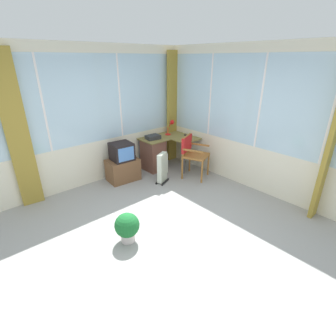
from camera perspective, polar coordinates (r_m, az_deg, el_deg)
name	(u,v)px	position (r m, az deg, el deg)	size (l,w,h in m)	color
ground	(166,234)	(3.91, -0.45, -14.85)	(5.47, 5.58, 0.06)	#969592
north_window_panel	(87,119)	(5.16, -17.98, 10.56)	(4.47, 0.07, 2.67)	silver
east_window_panel	(259,122)	(4.97, 19.93, 9.85)	(0.07, 4.58, 2.67)	silver
curtain_north_left	(17,134)	(4.75, -31.06, 6.68)	(0.35, 0.07, 2.57)	olive
curtain_corner	(173,109)	(6.22, 1.14, 13.33)	(0.35, 0.07, 2.57)	olive
curtain_east_far	(333,141)	(4.46, 33.38, 5.21)	(0.35, 0.07, 2.57)	olive
desk	(155,153)	(5.81, -3.00, 3.46)	(1.12, 0.98, 0.74)	olive
desk_lamp	(172,125)	(5.97, 0.86, 9.74)	(0.23, 0.20, 0.36)	red
tv_remote	(186,136)	(5.93, 4.19, 7.37)	(0.04, 0.15, 0.02)	black
paper_tray	(153,137)	(5.68, -3.45, 7.02)	(0.30, 0.23, 0.09)	#2C2C2D
wooden_armchair	(191,150)	(5.40, 5.26, 4.04)	(0.63, 0.63, 0.91)	#9C632C
tv_on_stand	(123,164)	(5.36, -10.26, 0.92)	(0.67, 0.49, 0.82)	brown
space_heater	(163,167)	(5.20, -1.21, 0.14)	(0.37, 0.28, 0.65)	silver
potted_plant	(127,226)	(3.65, -9.28, -12.99)	(0.35, 0.35, 0.44)	silver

